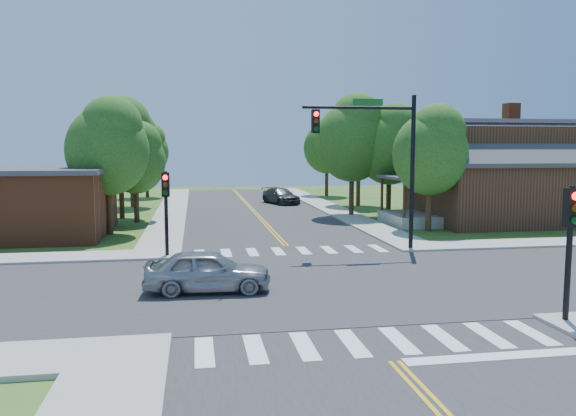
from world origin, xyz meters
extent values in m
plane|color=#365019|center=(0.00, 0.00, 0.00)|extent=(100.00, 100.00, 0.00)
cube|color=#2D2D30|center=(0.00, 0.00, 0.02)|extent=(10.00, 90.00, 0.04)
cube|color=#2D2D30|center=(0.00, 0.00, 0.03)|extent=(90.00, 10.00, 0.04)
cube|color=#2D2D30|center=(0.00, 0.00, 0.00)|extent=(10.20, 10.20, 0.06)
cube|color=#9E9B93|center=(6.10, 25.00, 0.07)|extent=(2.20, 40.00, 0.14)
cube|color=#9E9B93|center=(-6.10, 25.00, 0.07)|extent=(2.20, 40.00, 0.14)
cube|color=white|center=(-4.20, 6.20, 0.05)|extent=(0.45, 2.00, 0.01)
cube|color=white|center=(-3.00, 6.20, 0.05)|extent=(0.45, 2.00, 0.01)
cube|color=white|center=(-1.80, 6.20, 0.05)|extent=(0.45, 2.00, 0.01)
cube|color=white|center=(-0.60, 6.20, 0.05)|extent=(0.45, 2.00, 0.01)
cube|color=white|center=(0.60, 6.20, 0.05)|extent=(0.45, 2.00, 0.01)
cube|color=white|center=(1.80, 6.20, 0.05)|extent=(0.45, 2.00, 0.01)
cube|color=white|center=(3.00, 6.20, 0.05)|extent=(0.45, 2.00, 0.01)
cube|color=white|center=(4.20, 6.20, 0.05)|extent=(0.45, 2.00, 0.01)
cube|color=white|center=(-4.20, -6.20, 0.05)|extent=(0.45, 2.00, 0.01)
cube|color=white|center=(-3.00, -6.20, 0.05)|extent=(0.45, 2.00, 0.01)
cube|color=white|center=(-1.80, -6.20, 0.05)|extent=(0.45, 2.00, 0.01)
cube|color=white|center=(-0.60, -6.20, 0.05)|extent=(0.45, 2.00, 0.01)
cube|color=white|center=(0.60, -6.20, 0.05)|extent=(0.45, 2.00, 0.01)
cube|color=white|center=(1.80, -6.20, 0.05)|extent=(0.45, 2.00, 0.01)
cube|color=white|center=(3.00, -6.20, 0.05)|extent=(0.45, 2.00, 0.01)
cube|color=white|center=(4.20, -6.20, 0.05)|extent=(0.45, 2.00, 0.01)
cube|color=gold|center=(-0.10, 26.25, 0.05)|extent=(0.10, 37.50, 0.01)
cube|color=gold|center=(0.10, 26.25, 0.05)|extent=(0.10, 37.50, 0.01)
cube|color=white|center=(2.50, -7.60, 0.00)|extent=(4.60, 0.45, 0.09)
cylinder|color=black|center=(5.60, 5.60, 3.60)|extent=(0.20, 0.20, 7.20)
cylinder|color=black|center=(3.00, 5.60, 6.60)|extent=(5.20, 0.14, 0.14)
cube|color=#19591E|center=(3.40, 5.55, 6.85)|extent=(1.40, 0.04, 0.30)
cube|color=black|center=(1.00, 5.60, 5.98)|extent=(0.34, 0.28, 1.05)
sphere|color=#FF0C0C|center=(1.00, 5.43, 6.29)|extent=(0.22, 0.22, 0.22)
sphere|color=#3F2605|center=(1.00, 5.43, 5.97)|extent=(0.22, 0.22, 0.22)
sphere|color=#05330F|center=(1.00, 5.43, 5.65)|extent=(0.22, 0.22, 0.22)
cylinder|color=black|center=(5.60, -5.60, 1.90)|extent=(0.16, 0.16, 3.80)
cube|color=black|center=(5.60, -5.60, 3.23)|extent=(0.34, 0.28, 1.05)
sphere|color=#FF0C0C|center=(5.60, -5.77, 3.54)|extent=(0.22, 0.22, 0.22)
sphere|color=#3F2605|center=(5.60, -5.77, 3.22)|extent=(0.22, 0.22, 0.22)
sphere|color=#05330F|center=(5.60, -5.77, 2.90)|extent=(0.22, 0.22, 0.22)
cylinder|color=black|center=(-5.60, 5.60, 1.90)|extent=(0.16, 0.16, 3.80)
cube|color=black|center=(-5.60, 5.60, 3.23)|extent=(0.34, 0.28, 1.05)
sphere|color=#FF0C0C|center=(-5.60, 5.43, 3.54)|extent=(0.22, 0.22, 0.22)
sphere|color=#3F2605|center=(-5.60, 5.43, 3.22)|extent=(0.22, 0.22, 0.22)
sphere|color=#05330F|center=(-5.60, 5.43, 2.90)|extent=(0.22, 0.22, 0.22)
cube|color=#341C12|center=(15.20, 14.20, 2.00)|extent=(10.00, 8.00, 4.00)
cube|color=#9E9B93|center=(8.90, 14.20, 0.35)|extent=(2.60, 4.50, 0.70)
cylinder|color=#341C12|center=(7.80, 12.20, 1.60)|extent=(0.18, 0.18, 2.50)
cylinder|color=#341C12|center=(7.80, 16.20, 1.60)|extent=(0.18, 0.18, 2.50)
cube|color=#38383D|center=(8.90, 14.20, 2.95)|extent=(2.80, 4.80, 0.18)
cube|color=brown|center=(17.70, 17.70, 3.55)|extent=(0.90, 0.90, 7.11)
cube|color=brown|center=(-14.20, 13.20, 1.75)|extent=(10.00, 8.00, 3.50)
cube|color=#38383D|center=(-14.20, 13.20, 3.60)|extent=(10.40, 8.40, 0.25)
cylinder|color=#382314|center=(8.92, 11.26, 1.36)|extent=(0.34, 0.34, 2.72)
ellipsoid|color=#1B4E17|center=(8.92, 11.26, 4.44)|extent=(4.30, 4.08, 4.73)
sphere|color=#1B4E17|center=(9.22, 11.06, 5.73)|extent=(3.15, 3.15, 3.15)
cylinder|color=#382314|center=(8.94, 18.10, 1.47)|extent=(0.34, 0.34, 2.94)
ellipsoid|color=#1B4E17|center=(8.94, 18.10, 4.80)|extent=(4.64, 4.41, 5.11)
sphere|color=#1B4E17|center=(9.24, 17.90, 6.19)|extent=(3.40, 3.40, 3.40)
cylinder|color=#382314|center=(8.99, 25.65, 1.60)|extent=(0.34, 0.34, 3.20)
ellipsoid|color=#1B4E17|center=(8.99, 25.65, 5.22)|extent=(5.05, 4.80, 5.56)
sphere|color=#1B4E17|center=(9.29, 25.45, 6.74)|extent=(3.71, 3.71, 3.71)
cylinder|color=#382314|center=(8.62, 35.39, 1.46)|extent=(0.34, 0.34, 2.93)
ellipsoid|color=#1B4E17|center=(8.62, 35.39, 4.78)|extent=(4.63, 4.39, 5.09)
sphere|color=#1B4E17|center=(8.92, 35.19, 6.17)|extent=(3.39, 3.39, 3.39)
cylinder|color=#382314|center=(-9.06, 13.09, 1.42)|extent=(0.34, 0.34, 2.85)
ellipsoid|color=#1B4E17|center=(-9.06, 13.09, 4.65)|extent=(4.50, 4.27, 4.95)
sphere|color=#1B4E17|center=(-8.76, 12.89, 6.00)|extent=(3.30, 3.30, 3.30)
cylinder|color=#382314|center=(-9.28, 20.17, 1.54)|extent=(0.34, 0.34, 3.07)
ellipsoid|color=#1B4E17|center=(-9.28, 20.17, 5.01)|extent=(4.85, 4.61, 5.34)
sphere|color=#1B4E17|center=(-8.98, 19.97, 6.47)|extent=(3.56, 3.56, 3.56)
cylinder|color=#382314|center=(-9.38, 27.80, 1.47)|extent=(0.34, 0.34, 2.95)
ellipsoid|color=#1B4E17|center=(-9.38, 27.80, 4.81)|extent=(4.65, 4.42, 5.12)
sphere|color=#1B4E17|center=(-9.08, 27.60, 6.20)|extent=(3.41, 3.41, 3.41)
cylinder|color=#382314|center=(-8.93, 36.75, 1.35)|extent=(0.34, 0.34, 2.70)
ellipsoid|color=#1B4E17|center=(-8.93, 36.75, 4.40)|extent=(4.26, 4.05, 4.68)
sphere|color=#1B4E17|center=(-8.63, 36.55, 5.68)|extent=(3.12, 3.12, 3.12)
cylinder|color=#382314|center=(6.45, 18.72, 1.60)|extent=(0.34, 0.34, 3.19)
ellipsoid|color=#1B4E17|center=(6.45, 18.72, 5.21)|extent=(5.04, 4.79, 5.54)
sphere|color=#1B4E17|center=(6.75, 18.52, 6.72)|extent=(3.69, 3.69, 3.69)
cylinder|color=#382314|center=(-8.10, 18.08, 1.21)|extent=(0.34, 0.34, 2.43)
ellipsoid|color=#1B4E17|center=(-8.10, 18.08, 3.96)|extent=(3.83, 3.64, 4.21)
sphere|color=#1B4E17|center=(-7.80, 17.88, 5.11)|extent=(2.81, 2.81, 2.81)
imported|color=#9EA0A5|center=(-3.98, -0.61, 0.71)|extent=(2.17, 4.37, 1.42)
imported|color=#2B2E30|center=(2.88, 28.16, 0.66)|extent=(4.58, 5.68, 1.33)
camera|label=1|loc=(-4.35, -19.09, 4.82)|focal=35.00mm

